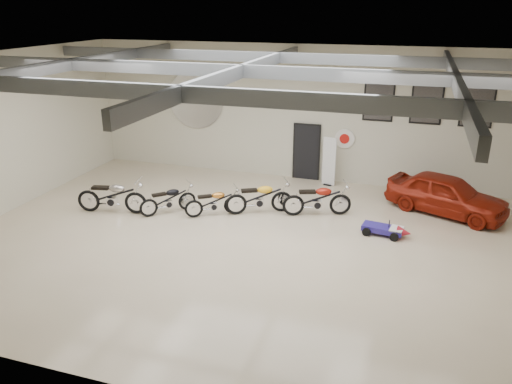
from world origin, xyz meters
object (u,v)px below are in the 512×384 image
(motorcycle_black, at_px, (168,199))
(motorcycle_gold, at_px, (213,202))
(motorcycle_silver, at_px, (111,196))
(vintage_car, at_px, (447,194))
(go_kart, at_px, (387,228))
(banner_stand, at_px, (329,161))
(motorcycle_red, at_px, (317,199))
(motorcycle_yellow, at_px, (259,197))

(motorcycle_black, bearing_deg, motorcycle_gold, -34.81)
(motorcycle_silver, bearing_deg, vintage_car, 6.23)
(go_kart, bearing_deg, banner_stand, 130.46)
(motorcycle_gold, bearing_deg, banner_stand, 19.45)
(motorcycle_silver, distance_m, motorcycle_red, 6.56)
(banner_stand, distance_m, vintage_car, 4.31)
(motorcycle_black, distance_m, motorcycle_yellow, 2.92)
(motorcycle_silver, relative_size, motorcycle_red, 1.05)
(motorcycle_gold, bearing_deg, motorcycle_red, -15.43)
(banner_stand, xyz_separation_m, vintage_car, (4.03, -1.50, -0.28))
(motorcycle_black, bearing_deg, motorcycle_silver, 150.85)
(banner_stand, distance_m, go_kart, 4.53)
(motorcycle_silver, bearing_deg, motorcycle_yellow, 5.95)
(motorcycle_gold, xyz_separation_m, go_kart, (5.35, 0.13, -0.21))
(go_kart, bearing_deg, motorcycle_red, 166.99)
(motorcycle_gold, height_order, vintage_car, vintage_car)
(go_kart, bearing_deg, motorcycle_black, -168.14)
(motorcycle_gold, relative_size, vintage_car, 0.48)
(motorcycle_black, xyz_separation_m, motorcycle_yellow, (2.77, 0.89, 0.07))
(motorcycle_black, relative_size, vintage_car, 0.49)
(motorcycle_black, distance_m, motorcycle_gold, 1.48)
(motorcycle_red, height_order, vintage_car, vintage_car)
(motorcycle_red, xyz_separation_m, go_kart, (2.23, -0.88, -0.30))
(banner_stand, relative_size, motorcycle_silver, 0.82)
(motorcycle_silver, distance_m, motorcycle_black, 1.81)
(banner_stand, relative_size, motorcycle_red, 0.86)
(motorcycle_black, distance_m, motorcycle_red, 4.75)
(motorcycle_silver, xyz_separation_m, vintage_car, (10.21, 3.20, 0.06))
(motorcycle_yellow, height_order, motorcycle_red, motorcycle_red)
(banner_stand, relative_size, go_kart, 1.30)
(motorcycle_yellow, height_order, vintage_car, vintage_car)
(motorcycle_yellow, relative_size, vintage_car, 0.56)
(motorcycle_gold, bearing_deg, vintage_car, -14.27)
(banner_stand, height_order, motorcycle_red, banner_stand)
(motorcycle_silver, height_order, motorcycle_gold, motorcycle_silver)
(motorcycle_yellow, xyz_separation_m, motorcycle_red, (1.80, 0.39, 0.01))
(motorcycle_silver, xyz_separation_m, motorcycle_yellow, (4.51, 1.39, -0.03))
(motorcycle_red, distance_m, go_kart, 2.42)
(motorcycle_silver, height_order, go_kart, motorcycle_silver)
(motorcycle_silver, distance_m, motorcycle_yellow, 4.72)
(motorcycle_black, height_order, vintage_car, vintage_car)
(motorcycle_black, height_order, motorcycle_yellow, motorcycle_yellow)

